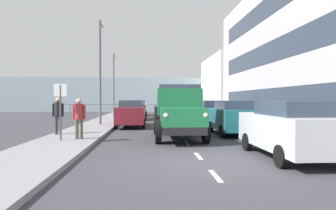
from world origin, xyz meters
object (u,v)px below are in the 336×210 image
(car_teal_kerbside_1, at_px, (233,117))
(lamp_post_far, at_px, (114,78))
(pedestrian_by_lamp, at_px, (79,115))
(lamp_post_promenade, at_px, (100,63))
(truck_vintage_green, at_px, (179,113))
(street_sign, at_px, (60,102))
(car_silver_kerbside_near, at_px, (289,128))
(pedestrian_in_dark_coat, at_px, (58,113))
(car_white_oppositeside_2, at_px, (139,108))
(car_navy_kerbside_2, at_px, (210,112))
(car_black_oppositeside_1, at_px, (136,109))
(car_maroon_oppositeside_0, at_px, (131,113))

(car_teal_kerbside_1, height_order, lamp_post_far, lamp_post_far)
(car_teal_kerbside_1, distance_m, pedestrian_by_lamp, 7.46)
(lamp_post_promenade, bearing_deg, truck_vintage_green, 124.77)
(lamp_post_far, height_order, street_sign, lamp_post_far)
(car_silver_kerbside_near, distance_m, pedestrian_by_lamp, 8.02)
(car_teal_kerbside_1, height_order, pedestrian_in_dark_coat, pedestrian_in_dark_coat)
(car_white_oppositeside_2, relative_size, lamp_post_far, 0.74)
(lamp_post_far, relative_size, street_sign, 2.77)
(truck_vintage_green, xyz_separation_m, street_sign, (4.84, 1.20, 0.50))
(car_teal_kerbside_1, bearing_deg, car_navy_kerbside_2, -90.00)
(truck_vintage_green, relative_size, lamp_post_far, 0.91)
(pedestrian_in_dark_coat, xyz_separation_m, lamp_post_far, (-0.78, -15.28, 2.71))
(car_black_oppositeside_1, relative_size, lamp_post_promenade, 0.65)
(car_silver_kerbside_near, distance_m, car_black_oppositeside_1, 18.36)
(car_white_oppositeside_2, bearing_deg, pedestrian_by_lamp, 85.10)
(car_silver_kerbside_near, distance_m, car_white_oppositeside_2, 24.48)
(truck_vintage_green, relative_size, car_teal_kerbside_1, 1.41)
(car_teal_kerbside_1, distance_m, lamp_post_promenade, 9.57)
(car_maroon_oppositeside_0, bearing_deg, truck_vintage_green, 112.03)
(truck_vintage_green, distance_m, lamp_post_far, 17.13)
(car_teal_kerbside_1, xyz_separation_m, lamp_post_promenade, (7.43, -5.05, 3.29))
(truck_vintage_green, xyz_separation_m, car_silver_kerbside_near, (-2.90, 4.41, -0.28))
(lamp_post_far, bearing_deg, car_black_oppositeside_1, 126.84)
(car_teal_kerbside_1, relative_size, pedestrian_by_lamp, 2.40)
(car_maroon_oppositeside_0, relative_size, pedestrian_by_lamp, 2.77)
(car_silver_kerbside_near, relative_size, lamp_post_promenade, 0.62)
(pedestrian_by_lamp, bearing_deg, pedestrian_in_dark_coat, -51.01)
(car_maroon_oppositeside_0, relative_size, lamp_post_far, 0.74)
(truck_vintage_green, relative_size, car_navy_kerbside_2, 1.30)
(car_silver_kerbside_near, relative_size, car_white_oppositeside_2, 0.92)
(car_white_oppositeside_2, relative_size, lamp_post_promenade, 0.68)
(car_silver_kerbside_near, distance_m, lamp_post_promenade, 13.63)
(lamp_post_promenade, height_order, street_sign, lamp_post_promenade)
(car_maroon_oppositeside_0, distance_m, car_white_oppositeside_2, 13.29)
(lamp_post_far, bearing_deg, truck_vintage_green, 106.50)
(car_maroon_oppositeside_0, bearing_deg, pedestrian_by_lamp, 75.93)
(car_teal_kerbside_1, xyz_separation_m, lamp_post_far, (7.70, -14.74, 2.98))
(lamp_post_promenade, bearing_deg, car_maroon_oppositeside_0, 170.05)
(truck_vintage_green, xyz_separation_m, lamp_post_promenade, (4.53, -6.53, 3.01))
(lamp_post_far, bearing_deg, car_maroon_oppositeside_0, 102.94)
(truck_vintage_green, height_order, pedestrian_by_lamp, truck_vintage_green)
(street_sign, bearing_deg, lamp_post_far, -90.11)
(car_silver_kerbside_near, relative_size, street_sign, 1.89)
(pedestrian_in_dark_coat, distance_m, lamp_post_promenade, 6.44)
(car_white_oppositeside_2, bearing_deg, pedestrian_in_dark_coat, 80.53)
(car_teal_kerbside_1, distance_m, car_maroon_oppositeside_0, 7.15)
(car_silver_kerbside_near, bearing_deg, lamp_post_far, -69.53)
(lamp_post_promenade, bearing_deg, car_black_oppositeside_1, -107.12)
(truck_vintage_green, relative_size, car_black_oppositeside_1, 1.27)
(pedestrian_by_lamp, height_order, lamp_post_far, lamp_post_far)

